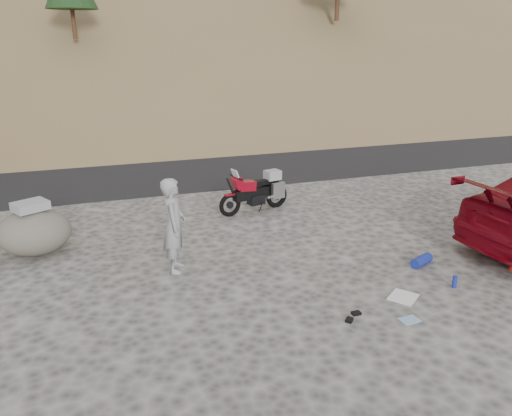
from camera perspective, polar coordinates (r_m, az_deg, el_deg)
The scene contains 11 objects.
ground at distance 9.90m, azimuth 6.23°, elevation -6.54°, with size 140.00×140.00×0.00m, color #44423F.
road at distance 18.02m, azimuth -5.74°, elevation 5.15°, with size 120.00×7.00×0.05m, color black.
motorcycle at distance 12.73m, azimuth 0.15°, elevation 1.88°, with size 2.00×0.87×1.21m.
man at distance 9.79m, azimuth -9.06°, elevation -6.97°, with size 0.67×0.44×1.83m, color #939398.
boulder at distance 11.16m, azimuth -24.02°, elevation -2.42°, with size 1.75×1.60×1.13m.
gear_white_cloth at distance 9.06m, azimuth 16.47°, elevation -9.72°, with size 0.48×0.42×0.02m, color white.
gear_blue_mat at distance 10.33m, azimuth 18.40°, elevation -5.72°, with size 0.20×0.20×0.50m, color navy.
gear_bottle at distance 9.65m, azimuth 21.75°, elevation -7.84°, with size 0.08×0.08×0.22m, color navy.
gear_glove_a at distance 8.37m, azimuth 11.38°, elevation -11.70°, with size 0.15×0.10×0.04m, color black.
gear_glove_b at distance 8.17m, azimuth 10.62°, elevation -12.46°, with size 0.14×0.10×0.05m, color black.
gear_blue_cloth at distance 8.42m, azimuth 17.14°, elevation -12.13°, with size 0.31×0.22×0.01m, color #84ABCC.
Camera 1 is at (-3.84, -8.09, 4.21)m, focal length 35.00 mm.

